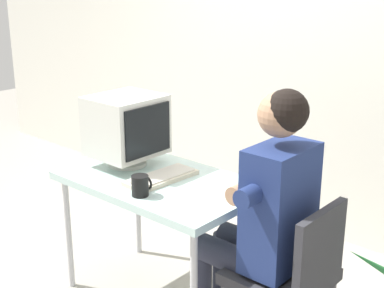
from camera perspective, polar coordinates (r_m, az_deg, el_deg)
wall_back at (r=3.82m, az=15.11°, el=11.87°), size 8.00×0.10×3.00m
desk at (r=3.05m, az=-3.34°, el=-4.65°), size 1.11×0.68×0.75m
crt_monitor at (r=3.19m, az=-6.84°, el=1.86°), size 0.36×0.40×0.42m
keyboard at (r=3.01m, az=-3.22°, el=-3.48°), size 0.20×0.43×0.03m
office_chair at (r=2.70m, az=10.31°, el=-12.92°), size 0.44×0.44×0.84m
person_seated at (r=2.67m, az=7.35°, el=-6.99°), size 0.69×0.56×1.35m
desk_mug at (r=2.80m, az=-5.38°, el=-4.32°), size 0.09×0.10×0.11m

